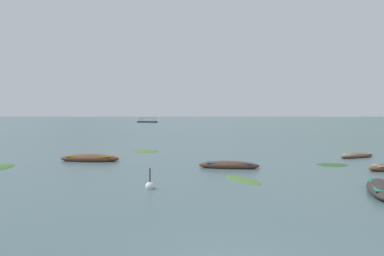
# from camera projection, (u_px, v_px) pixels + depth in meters

# --- Properties ---
(ground_plane) EXTENTS (6000.00, 6000.00, 0.00)m
(ground_plane) POSITION_uv_depth(u_px,v_px,m) (204.00, 116.00, 1505.23)
(ground_plane) COLOR #476066
(mountain_1) EXTENTS (1242.04, 1242.04, 288.12)m
(mountain_1) POSITION_uv_depth(u_px,v_px,m) (67.00, 93.00, 2082.36)
(mountain_1) COLOR slate
(mountain_1) RESTS_ON ground
(mountain_2) EXTENTS (574.74, 574.74, 210.98)m
(mountain_2) POSITION_uv_depth(u_px,v_px,m) (248.00, 98.00, 1976.30)
(mountain_2) COLOR #56665B
(mountain_2) RESTS_ON ground
(mountain_3) EXTENTS (1937.86, 1937.86, 502.65)m
(mountain_3) POSITION_uv_depth(u_px,v_px,m) (354.00, 74.00, 2012.89)
(mountain_3) COLOR slate
(mountain_3) RESTS_ON ground
(rowboat_0) EXTENTS (4.07, 1.45, 0.59)m
(rowboat_0) POSITION_uv_depth(u_px,v_px,m) (229.00, 165.00, 22.13)
(rowboat_0) COLOR #4C3323
(rowboat_0) RESTS_ON ground
(rowboat_1) EXTENTS (4.60, 1.48, 0.66)m
(rowboat_1) POSITION_uv_depth(u_px,v_px,m) (90.00, 158.00, 25.50)
(rowboat_1) COLOR brown
(rowboat_1) RESTS_ON ground
(rowboat_2) EXTENTS (3.67, 2.60, 0.47)m
(rowboat_2) POSITION_uv_depth(u_px,v_px,m) (357.00, 156.00, 27.74)
(rowboat_2) COLOR brown
(rowboat_2) RESTS_ON ground
(rowboat_6) EXTENTS (2.60, 4.40, 0.60)m
(rowboat_6) POSITION_uv_depth(u_px,v_px,m) (382.00, 189.00, 14.98)
(rowboat_6) COLOR #2D2826
(rowboat_6) RESTS_ON ground
(ferry_0) EXTENTS (10.01, 6.75, 2.54)m
(ferry_0) POSITION_uv_depth(u_px,v_px,m) (147.00, 122.00, 163.98)
(ferry_0) COLOR navy
(ferry_0) RESTS_ON ground
(mooring_buoy) EXTENTS (0.46, 0.46, 1.11)m
(mooring_buoy) POSITION_uv_depth(u_px,v_px,m) (150.00, 186.00, 15.92)
(mooring_buoy) COLOR silver
(mooring_buoy) RESTS_ON ground
(weed_patch_2) EXTENTS (2.27, 1.78, 0.14)m
(weed_patch_2) POSITION_uv_depth(u_px,v_px,m) (332.00, 165.00, 23.51)
(weed_patch_2) COLOR #2D5628
(weed_patch_2) RESTS_ON ground
(weed_patch_3) EXTENTS (2.36, 3.06, 0.14)m
(weed_patch_3) POSITION_uv_depth(u_px,v_px,m) (242.00, 180.00, 17.98)
(weed_patch_3) COLOR #477033
(weed_patch_3) RESTS_ON ground
(weed_patch_4) EXTENTS (3.32, 3.66, 0.14)m
(weed_patch_4) POSITION_uv_depth(u_px,v_px,m) (145.00, 151.00, 32.43)
(weed_patch_4) COLOR #477033
(weed_patch_4) RESTS_ON ground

